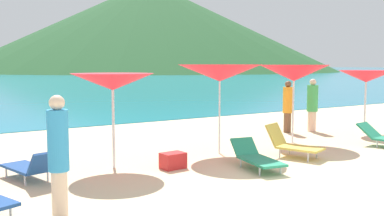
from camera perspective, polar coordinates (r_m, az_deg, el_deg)
ground_plane at (r=16.19m, az=-9.30°, el=-2.75°), size 50.00×100.00×0.30m
headland_hill at (r=156.13m, az=-5.56°, el=10.57°), size 128.86×128.86×31.11m
umbrella_1 at (r=9.32m, az=-10.39°, el=3.38°), size 1.79×1.79×2.03m
umbrella_2 at (r=10.73m, az=3.66°, el=4.61°), size 2.28×2.28×2.22m
umbrella_3 at (r=12.56m, az=13.24°, el=4.49°), size 2.14×2.14×2.21m
umbrella_4 at (r=15.09m, az=21.91°, el=3.87°), size 1.78×1.78×2.03m
lounge_chair_1 at (r=10.66m, az=12.96°, el=-4.57°), size 1.01×1.43×0.77m
lounge_chair_2 at (r=8.87m, az=-20.46°, el=-7.21°), size 0.85×1.53×0.65m
lounge_chair_3 at (r=9.39m, az=8.45°, el=-6.38°), size 0.84×1.58×0.56m
beachgoer_0 at (r=14.46m, az=12.46°, el=0.35°), size 0.32×0.32×1.69m
beachgoer_2 at (r=14.90m, az=15.53°, el=0.53°), size 0.36×0.36×1.75m
beachgoer_4 at (r=6.55m, az=-17.15°, el=-5.56°), size 0.30×0.30×1.78m
cooler_box at (r=9.34m, az=-2.51°, el=-6.91°), size 0.53×0.40×0.34m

